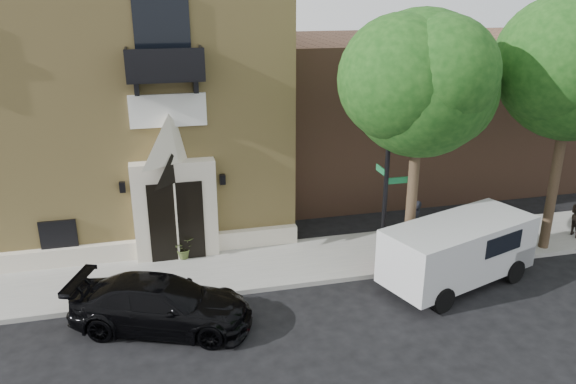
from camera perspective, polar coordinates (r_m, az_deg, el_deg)
name	(u,v)px	position (r m, az deg, el deg)	size (l,w,h in m)	color
ground	(220,298)	(16.52, -6.89, -10.61)	(120.00, 120.00, 0.00)	black
sidewalk	(246,268)	(17.90, -4.31, -7.67)	(42.00, 3.00, 0.15)	gray
church	(109,93)	(22.47, -17.73, 9.52)	(12.20, 11.01, 9.30)	tan
neighbour_building	(451,107)	(27.29, 16.24, 8.32)	(18.00, 8.00, 6.40)	brown
street_tree_left	(424,83)	(16.52, 13.61, 10.74)	(4.97, 4.38, 7.77)	#38281C
black_sedan	(162,304)	(15.16, -12.72, -11.04)	(1.91, 4.69, 1.36)	black
cargo_van	(462,249)	(17.53, 17.30, -5.51)	(5.13, 3.33, 1.95)	silver
street_sign	(386,183)	(17.13, 9.96, 0.88)	(0.85, 0.85, 5.35)	black
fire_hydrant	(386,254)	(17.91, 9.91, -6.23)	(0.46, 0.37, 0.81)	#B40413
dumpster	(482,236)	(19.37, 19.10, -4.27)	(1.94, 1.18, 1.23)	#103B1E
planter	(184,248)	(18.45, -10.55, -5.58)	(0.65, 0.56, 0.72)	#4B5B2B
pedestrian_near	(414,224)	(19.15, 12.67, -3.19)	(0.61, 0.40, 1.67)	black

